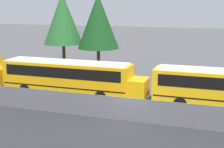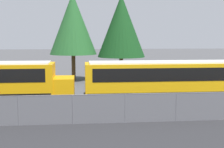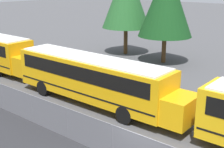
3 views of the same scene
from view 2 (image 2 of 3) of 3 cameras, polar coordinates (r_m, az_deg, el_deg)
school_bus_3 at (r=23.09m, az=10.72°, el=-0.88°), size 13.41×2.50×3.21m
tree_0 at (r=35.34m, az=-7.16°, el=9.10°), size 5.24×5.24×9.78m
tree_1 at (r=34.89m, az=1.71°, el=8.76°), size 5.28×5.28×9.56m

